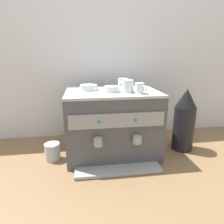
{
  "coord_description": "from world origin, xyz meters",
  "views": [
    {
      "loc": [
        -0.19,
        -1.33,
        0.71
      ],
      "look_at": [
        0.0,
        0.0,
        0.31
      ],
      "focal_mm": 31.39,
      "sensor_mm": 36.0,
      "label": 1
    }
  ],
  "objects_px": {
    "ceramic_cup_2": "(140,88)",
    "espresso_machine": "(112,123)",
    "ceramic_bowl_1": "(89,88)",
    "ceramic_cup_1": "(127,86)",
    "ceramic_bowl_0": "(112,89)",
    "coffee_grinder": "(184,120)",
    "milk_pitcher": "(52,152)",
    "ceramic_cup_0": "(123,83)"
  },
  "relations": [
    {
      "from": "milk_pitcher",
      "to": "ceramic_cup_2",
      "type": "bearing_deg",
      "value": -6.92
    },
    {
      "from": "ceramic_cup_0",
      "to": "ceramic_bowl_0",
      "type": "distance_m",
      "value": 0.2
    },
    {
      "from": "coffee_grinder",
      "to": "espresso_machine",
      "type": "bearing_deg",
      "value": 177.26
    },
    {
      "from": "ceramic_cup_0",
      "to": "ceramic_bowl_1",
      "type": "relative_size",
      "value": 0.98
    },
    {
      "from": "ceramic_cup_1",
      "to": "milk_pitcher",
      "type": "height_order",
      "value": "ceramic_cup_1"
    },
    {
      "from": "ceramic_cup_0",
      "to": "ceramic_cup_1",
      "type": "bearing_deg",
      "value": -93.76
    },
    {
      "from": "ceramic_bowl_0",
      "to": "ceramic_bowl_1",
      "type": "bearing_deg",
      "value": 149.89
    },
    {
      "from": "ceramic_cup_1",
      "to": "ceramic_bowl_1",
      "type": "distance_m",
      "value": 0.28
    },
    {
      "from": "ceramic_cup_0",
      "to": "ceramic_cup_2",
      "type": "distance_m",
      "value": 0.26
    },
    {
      "from": "ceramic_bowl_0",
      "to": "milk_pitcher",
      "type": "height_order",
      "value": "ceramic_bowl_0"
    },
    {
      "from": "ceramic_cup_0",
      "to": "ceramic_cup_2",
      "type": "bearing_deg",
      "value": -77.45
    },
    {
      "from": "ceramic_bowl_0",
      "to": "coffee_grinder",
      "type": "distance_m",
      "value": 0.61
    },
    {
      "from": "ceramic_cup_2",
      "to": "ceramic_bowl_1",
      "type": "height_order",
      "value": "ceramic_cup_2"
    },
    {
      "from": "espresso_machine",
      "to": "ceramic_bowl_0",
      "type": "xyz_separation_m",
      "value": [
        -0.01,
        -0.04,
        0.25
      ]
    },
    {
      "from": "ceramic_cup_2",
      "to": "ceramic_bowl_1",
      "type": "relative_size",
      "value": 0.76
    },
    {
      "from": "ceramic_bowl_0",
      "to": "milk_pitcher",
      "type": "xyz_separation_m",
      "value": [
        -0.42,
        -0.02,
        -0.43
      ]
    },
    {
      "from": "ceramic_cup_1",
      "to": "ceramic_cup_2",
      "type": "bearing_deg",
      "value": -40.75
    },
    {
      "from": "espresso_machine",
      "to": "ceramic_cup_2",
      "type": "distance_m",
      "value": 0.34
    },
    {
      "from": "espresso_machine",
      "to": "coffee_grinder",
      "type": "height_order",
      "value": "coffee_grinder"
    },
    {
      "from": "ceramic_cup_0",
      "to": "coffee_grinder",
      "type": "bearing_deg",
      "value": -19.21
    },
    {
      "from": "ceramic_bowl_0",
      "to": "coffee_grinder",
      "type": "relative_size",
      "value": 0.22
    },
    {
      "from": "ceramic_cup_1",
      "to": "coffee_grinder",
      "type": "bearing_deg",
      "value": 4.96
    },
    {
      "from": "espresso_machine",
      "to": "coffee_grinder",
      "type": "distance_m",
      "value": 0.55
    },
    {
      "from": "ceramic_cup_2",
      "to": "espresso_machine",
      "type": "bearing_deg",
      "value": 142.26
    },
    {
      "from": "ceramic_bowl_1",
      "to": "milk_pitcher",
      "type": "xyz_separation_m",
      "value": [
        -0.27,
        -0.11,
        -0.43
      ]
    },
    {
      "from": "ceramic_cup_2",
      "to": "ceramic_bowl_0",
      "type": "relative_size",
      "value": 0.9
    },
    {
      "from": "ceramic_cup_0",
      "to": "ceramic_bowl_1",
      "type": "xyz_separation_m",
      "value": [
        -0.27,
        -0.08,
        -0.02
      ]
    },
    {
      "from": "ceramic_cup_0",
      "to": "milk_pitcher",
      "type": "xyz_separation_m",
      "value": [
        -0.53,
        -0.18,
        -0.44
      ]
    },
    {
      "from": "ceramic_cup_1",
      "to": "milk_pitcher",
      "type": "distance_m",
      "value": 0.69
    },
    {
      "from": "coffee_grinder",
      "to": "milk_pitcher",
      "type": "xyz_separation_m",
      "value": [
        -0.98,
        -0.03,
        -0.18
      ]
    },
    {
      "from": "ceramic_cup_1",
      "to": "ceramic_bowl_0",
      "type": "bearing_deg",
      "value": 164.15
    },
    {
      "from": "ceramic_cup_1",
      "to": "ceramic_cup_2",
      "type": "height_order",
      "value": "ceramic_cup_1"
    },
    {
      "from": "ceramic_cup_1",
      "to": "milk_pitcher",
      "type": "relative_size",
      "value": 0.96
    },
    {
      "from": "espresso_machine",
      "to": "ceramic_bowl_1",
      "type": "xyz_separation_m",
      "value": [
        -0.16,
        0.05,
        0.25
      ]
    },
    {
      "from": "ceramic_cup_1",
      "to": "ceramic_bowl_1",
      "type": "relative_size",
      "value": 0.93
    },
    {
      "from": "ceramic_cup_1",
      "to": "ceramic_bowl_0",
      "type": "relative_size",
      "value": 1.1
    },
    {
      "from": "espresso_machine",
      "to": "ceramic_bowl_1",
      "type": "bearing_deg",
      "value": 162.1
    },
    {
      "from": "ceramic_cup_2",
      "to": "milk_pitcher",
      "type": "distance_m",
      "value": 0.74
    },
    {
      "from": "ceramic_bowl_1",
      "to": "milk_pitcher",
      "type": "distance_m",
      "value": 0.51
    },
    {
      "from": "espresso_machine",
      "to": "ceramic_cup_0",
      "type": "bearing_deg",
      "value": 50.51
    },
    {
      "from": "ceramic_cup_1",
      "to": "ceramic_cup_0",
      "type": "bearing_deg",
      "value": 86.24
    },
    {
      "from": "ceramic_bowl_1",
      "to": "coffee_grinder",
      "type": "relative_size",
      "value": 0.26
    }
  ]
}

